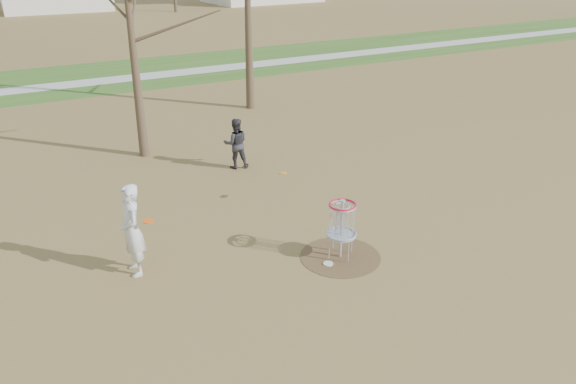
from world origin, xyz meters
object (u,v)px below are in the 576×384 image
at_px(player_throwing, 236,143).
at_px(disc_grounded, 328,264).
at_px(disc_golf_basket, 342,220).
at_px(player_standing, 132,230).

distance_m(player_throwing, disc_grounded, 6.27).
height_order(disc_grounded, disc_golf_basket, disc_golf_basket).
bearing_deg(player_throwing, disc_grounded, 101.18).
bearing_deg(disc_grounded, player_standing, 155.34).
bearing_deg(player_standing, player_throwing, 137.15).
xyz_separation_m(player_standing, disc_golf_basket, (4.13, -1.56, -0.08)).
bearing_deg(player_standing, disc_golf_basket, 70.33).
distance_m(player_standing, disc_golf_basket, 4.41).
bearing_deg(disc_golf_basket, player_standing, 159.23).
bearing_deg(player_throwing, disc_golf_basket, 104.91).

